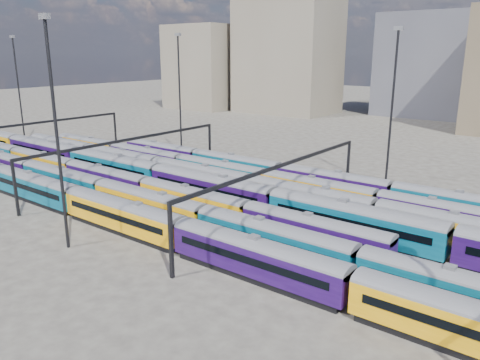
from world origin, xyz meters
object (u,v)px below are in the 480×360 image
Objects in this scene: rake_0 at (123,212)px; rake_1 at (272,236)px; mast_2 at (56,127)px; rake_2 at (107,176)px.

rake_0 is 0.73× the size of rake_1.
mast_2 is at bearing -100.29° from rake_0.
rake_1 is 35.88m from rake_2.
rake_0 is 3.96× the size of mast_2.
rake_2 is at bearing 148.81° from rake_0.
mast_2 is (-1.27, -7.00, 11.34)m from rake_0.
rake_2 is (-35.52, 5.00, -0.13)m from rake_1.
mast_2 reaches higher than rake_0.
rake_0 reaches higher than rake_1.
rake_1 is 26.18m from mast_2.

